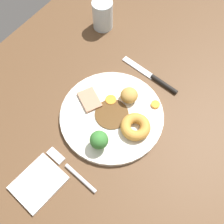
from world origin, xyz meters
The scene contains 13 objects.
dining_table centered at (0.00, 0.00, 1.80)cm, with size 120.00×84.00×3.60cm, color brown.
dinner_plate centered at (0.14, 0.01, 4.30)cm, with size 26.48×26.48×1.40cm, color silver.
gravy_pool centered at (0.16, 0.05, 5.15)cm, with size 8.61×8.61×0.30cm, color #563819.
meat_slice_main centered at (-0.01, 7.04, 5.40)cm, with size 6.42×4.47×0.80cm, color tan.
yorkshire_pudding centered at (0.44, -7.09, 6.28)cm, with size 7.37×7.37×2.56cm, color #C68938.
roast_potato_left centered at (6.33, -1.00, 6.77)cm, with size 4.45×4.52×3.54cm, color #BC8C42.
carrot_coin_front centered at (8.72, -7.63, 5.30)cm, with size 2.30×2.30×0.61cm, color orange.
carrot_coin_back centered at (3.23, 2.59, 5.24)cm, with size 2.87×2.87×0.49cm, color orange.
broccoli_floret centered at (-8.44, -2.43, 8.00)cm, with size 4.39×4.39×5.30cm.
fork centered at (-16.88, -0.10, 3.99)cm, with size 2.96×15.32×0.90cm.
knife centered at (16.57, -2.74, 4.05)cm, with size 3.28×18.55×1.20cm.
water_glass centered at (24.59, 20.82, 8.07)cm, with size 6.16×6.16×8.95cm, color silver.
folded_napkin centered at (-23.59, 3.65, 4.00)cm, with size 11.00×9.00×0.80cm, color white.
Camera 1 is at (-26.16, -18.66, 66.08)cm, focal length 43.63 mm.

